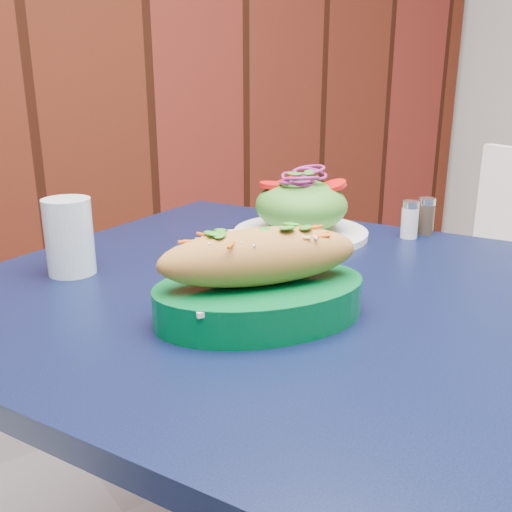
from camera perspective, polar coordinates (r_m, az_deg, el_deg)
cafe_table at (r=0.85m, az=0.67°, el=-8.01°), size 1.06×1.06×0.75m
chair_right at (r=1.41m, az=23.30°, el=-5.82°), size 0.46×0.45×0.87m
banh_mi_basket at (r=0.68m, az=0.40°, el=-2.44°), size 0.30×0.24×0.12m
salad_plate at (r=1.04m, az=4.53°, el=4.62°), size 0.24×0.24×0.13m
water_glass at (r=0.88m, az=-18.17°, el=1.85°), size 0.07×0.07×0.11m
salt_shaker at (r=1.06m, az=15.12°, el=3.54°), size 0.03×0.03×0.07m
pepper_shaker at (r=1.10m, az=16.63°, el=3.85°), size 0.03×0.03×0.07m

